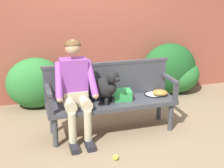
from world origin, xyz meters
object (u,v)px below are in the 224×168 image
Objects in this scene: garden_bench at (112,105)px; baseball_glove at (160,93)px; tennis_ball at (116,157)px; sports_bag at (121,95)px; tennis_racket at (154,93)px; person_seated at (75,86)px; dog_on_bench at (107,86)px.

baseball_glove reaches higher than garden_bench.
sports_bag is at bearing 67.59° from tennis_ball.
sports_bag reaches higher than tennis_racket.
person_seated is at bearing -151.57° from baseball_glove.
tennis_ball is at bearing -64.30° from person_seated.
garden_bench is 3.75× the size of dog_on_bench.
garden_bench is 0.31m from dog_on_bench.
dog_on_bench is 0.82× the size of tennis_racket.
person_seated reaches higher than sports_bag.
garden_bench is at bearing 1.56° from person_seated.
garden_bench is 26.95× the size of tennis_ball.
sports_bag reaches higher than garden_bench.
person_seated is 6.04× the size of baseball_glove.
baseball_glove is (0.72, 0.01, 0.10)m from garden_bench.
garden_bench is 3.06× the size of tennis_racket.
baseball_glove is at bearing -0.65° from sports_bag.
dog_on_bench is at bearing -167.98° from sports_bag.
person_seated is at bearing -178.44° from garden_bench.
person_seated is at bearing -174.48° from tennis_racket.
baseball_glove is (1.23, 0.02, -0.23)m from person_seated.
person_seated reaches higher than tennis_ball.
dog_on_bench reaches higher than sports_bag.
tennis_ball is at bearing -112.41° from sports_bag.
tennis_ball is (0.34, -0.70, -0.70)m from person_seated.
dog_on_bench is (0.42, -0.02, -0.03)m from person_seated.
sports_bag is at bearing 7.30° from garden_bench.
dog_on_bench is at bearing -160.78° from garden_bench.
garden_bench is at bearing -172.70° from sports_bag.
tennis_racket is 0.54m from sports_bag.
garden_bench is 8.09× the size of baseball_glove.
person_seated is at bearing 115.70° from tennis_ball.
tennis_racket is at bearing 44.31° from tennis_ball.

